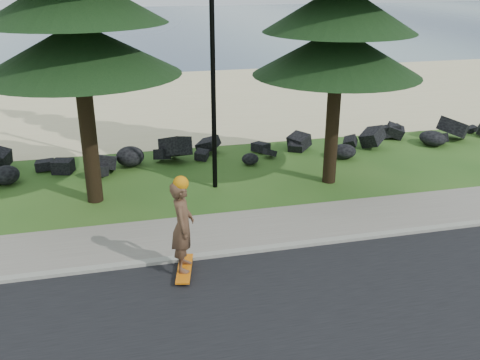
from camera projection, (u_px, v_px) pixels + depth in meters
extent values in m
plane|color=#255119|center=(240.00, 235.00, 13.24)|extent=(160.00, 160.00, 0.00)
cube|color=black|center=(301.00, 354.00, 9.18)|extent=(160.00, 7.00, 0.02)
cube|color=#A09F90|center=(249.00, 251.00, 12.41)|extent=(160.00, 0.20, 0.10)
cube|color=slate|center=(238.00, 230.00, 13.41)|extent=(160.00, 2.00, 0.08)
cube|color=beige|center=(171.00, 101.00, 26.32)|extent=(160.00, 15.00, 0.01)
cube|color=#374F69|center=(133.00, 25.00, 59.24)|extent=(160.00, 58.00, 0.01)
cylinder|color=black|center=(213.00, 52.00, 14.64)|extent=(0.14, 0.14, 8.00)
cube|color=orange|center=(185.00, 268.00, 11.57)|extent=(0.55, 1.24, 0.04)
imported|color=brown|center=(183.00, 226.00, 11.19)|extent=(0.63, 0.82, 2.01)
sphere|color=orange|center=(181.00, 183.00, 10.82)|extent=(0.32, 0.32, 0.32)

